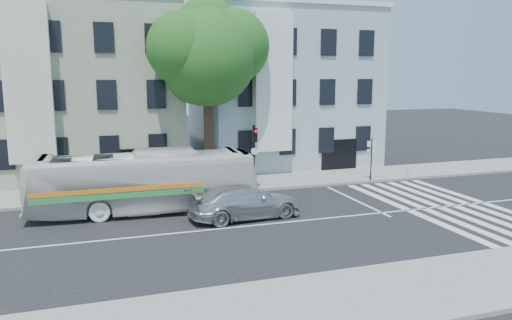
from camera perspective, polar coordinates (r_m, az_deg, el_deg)
name	(u,v)px	position (r m, az deg, el deg)	size (l,w,h in m)	color
ground	(253,226)	(22.11, -0.31, -7.51)	(120.00, 120.00, 0.00)	black
sidewalk_far	(211,186)	(29.54, -5.13, -2.95)	(80.00, 4.00, 0.15)	gray
sidewalk_near	(339,302)	(15.19, 9.46, -15.69)	(80.00, 4.00, 0.15)	gray
building_left	(82,91)	(35.09, -19.28, 7.50)	(12.00, 10.00, 11.00)	gray
building_right	(280,89)	(37.60, 2.78, 8.15)	(12.00, 10.00, 11.00)	#95A7B1
street_tree	(207,52)	(29.57, -5.58, 12.19)	(7.30, 5.90, 11.10)	#2D2116
bus	(144,182)	(24.42, -12.64, -2.46)	(10.71, 2.51, 2.98)	silver
sedan	(245,202)	(23.06, -1.29, -4.80)	(5.25, 2.14, 1.52)	silver
hedge	(126,189)	(27.59, -14.59, -3.24)	(8.50, 0.84, 0.70)	#1D541B
traffic_signal	(254,149)	(27.68, -0.19, 1.24)	(0.39, 0.52, 3.80)	black
fire_hydrant	(409,171)	(33.04, 17.06, -1.22)	(0.40, 0.23, 0.70)	#B5B5B1
far_sign_pole	(371,154)	(31.15, 13.02, 0.70)	(0.46, 0.21, 2.59)	black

